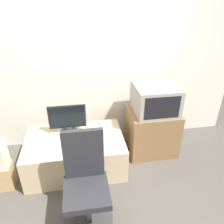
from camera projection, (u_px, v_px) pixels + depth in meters
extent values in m
plane|color=#4C4742|center=(108.00, 200.00, 2.58)|extent=(12.00, 12.00, 0.00)
cube|color=silver|center=(93.00, 61.00, 3.11)|extent=(4.40, 0.05, 2.60)
cube|color=#CCB289|center=(76.00, 153.00, 2.98)|extent=(1.28, 0.83, 0.47)
cube|color=olive|center=(151.00, 131.00, 3.28)|extent=(0.70, 0.61, 0.67)
cylinder|color=#2D2D2D|center=(69.00, 132.00, 2.99)|extent=(0.24, 0.24, 0.02)
cylinder|color=#2D2D2D|center=(69.00, 129.00, 2.97)|extent=(0.09, 0.09, 0.07)
cube|color=#2D2D2D|center=(67.00, 117.00, 2.89)|extent=(0.50, 0.01, 0.33)
cube|color=black|center=(67.00, 117.00, 2.88)|extent=(0.47, 0.02, 0.31)
cube|color=silver|center=(68.00, 142.00, 2.79)|extent=(0.34, 0.13, 0.01)
ellipsoid|color=#4C4C51|center=(87.00, 140.00, 2.81)|extent=(0.06, 0.04, 0.03)
cube|color=gray|center=(155.00, 99.00, 3.01)|extent=(0.58, 0.55, 0.39)
cube|color=black|center=(162.00, 108.00, 2.77)|extent=(0.47, 0.01, 0.31)
cylinder|color=#333333|center=(89.00, 220.00, 2.33)|extent=(0.52, 0.52, 0.03)
cylinder|color=#4C4C51|center=(88.00, 207.00, 2.23)|extent=(0.05, 0.05, 0.37)
cube|color=#28282D|center=(86.00, 192.00, 2.13)|extent=(0.45, 0.45, 0.07)
cube|color=#28282D|center=(83.00, 154.00, 2.15)|extent=(0.40, 0.05, 0.56)
cube|color=tan|center=(0.00, 177.00, 2.68)|extent=(0.31, 0.20, 0.33)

